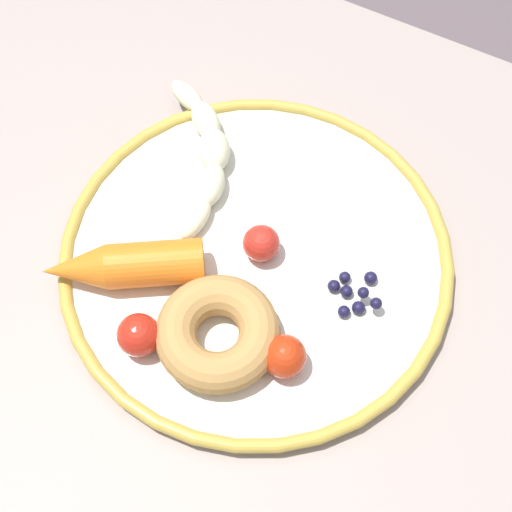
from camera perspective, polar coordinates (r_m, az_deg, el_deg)
name	(u,v)px	position (r m, az deg, el deg)	size (l,w,h in m)	color
ground_plane	(250,477)	(1.35, -0.48, -16.09)	(6.00, 6.00, 0.00)	#5D4F55
dining_table	(245,344)	(0.76, -0.83, -6.56)	(1.08, 0.75, 0.71)	gray
plate	(256,258)	(0.68, 0.00, -0.11)	(0.35, 0.35, 0.02)	silver
banana	(205,152)	(0.72, -3.78, 7.71)	(0.11, 0.16, 0.03)	#E6E8C0
carrot_orange	(123,266)	(0.66, -9.85, -0.73)	(0.14, 0.11, 0.04)	orange
donut	(219,334)	(0.63, -2.73, -5.81)	(0.10, 0.10, 0.03)	#B48347
blueberry_pile	(355,293)	(0.66, 7.35, -2.76)	(0.05, 0.05, 0.02)	#191638
tomato_near	(261,243)	(0.66, 0.40, 0.95)	(0.03, 0.03, 0.03)	red
tomato_mid	(284,356)	(0.62, 2.13, -7.47)	(0.04, 0.04, 0.04)	red
tomato_far	(139,335)	(0.63, -8.71, -5.83)	(0.04, 0.04, 0.04)	red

